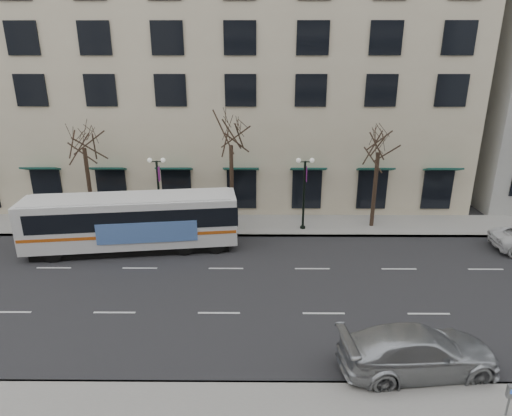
{
  "coord_description": "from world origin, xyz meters",
  "views": [
    {
      "loc": [
        1.9,
        -19.89,
        11.44
      ],
      "look_at": [
        1.75,
        1.48,
        4.0
      ],
      "focal_mm": 30.0,
      "sensor_mm": 36.0,
      "label": 1
    }
  ],
  "objects_px": {
    "tree_far_mid": "(231,131)",
    "pay_station": "(511,394)",
    "lamp_post_right": "(304,190)",
    "city_bus": "(133,221)",
    "silver_car": "(418,351)",
    "tree_far_left": "(82,134)",
    "tree_far_right": "(380,138)",
    "lamp_post_left": "(159,190)"
  },
  "relations": [
    {
      "from": "tree_far_mid",
      "to": "pay_station",
      "type": "bearing_deg",
      "value": -59.57
    },
    {
      "from": "city_bus",
      "to": "pay_station",
      "type": "distance_m",
      "value": 21.06
    },
    {
      "from": "tree_far_mid",
      "to": "city_bus",
      "type": "xyz_separation_m",
      "value": [
        -5.93,
        -3.86,
        -4.98
      ]
    },
    {
      "from": "lamp_post_right",
      "to": "city_bus",
      "type": "bearing_deg",
      "value": -163.39
    },
    {
      "from": "pay_station",
      "to": "tree_far_mid",
      "type": "bearing_deg",
      "value": 130.39
    },
    {
      "from": "tree_far_right",
      "to": "silver_car",
      "type": "xyz_separation_m",
      "value": [
        -1.98,
        -15.0,
        -5.54
      ]
    },
    {
      "from": "lamp_post_right",
      "to": "pay_station",
      "type": "relative_size",
      "value": 4.27
    },
    {
      "from": "city_bus",
      "to": "tree_far_right",
      "type": "bearing_deg",
      "value": 6.09
    },
    {
      "from": "tree_far_mid",
      "to": "silver_car",
      "type": "height_order",
      "value": "tree_far_mid"
    },
    {
      "from": "lamp_post_left",
      "to": "silver_car",
      "type": "xyz_separation_m",
      "value": [
        13.01,
        -14.4,
        -2.06
      ]
    },
    {
      "from": "tree_far_mid",
      "to": "lamp_post_right",
      "type": "distance_m",
      "value": 6.41
    },
    {
      "from": "tree_far_left",
      "to": "silver_car",
      "type": "distance_m",
      "value": 24.16
    },
    {
      "from": "tree_far_left",
      "to": "pay_station",
      "type": "distance_m",
      "value": 27.24
    },
    {
      "from": "lamp_post_left",
      "to": "pay_station",
      "type": "height_order",
      "value": "lamp_post_left"
    },
    {
      "from": "lamp_post_left",
      "to": "tree_far_mid",
      "type": "bearing_deg",
      "value": 6.85
    },
    {
      "from": "tree_far_right",
      "to": "lamp_post_left",
      "type": "bearing_deg",
      "value": -177.71
    },
    {
      "from": "tree_far_left",
      "to": "silver_car",
      "type": "xyz_separation_m",
      "value": [
        18.02,
        -15.0,
        -5.81
      ]
    },
    {
      "from": "tree_far_mid",
      "to": "lamp_post_left",
      "type": "bearing_deg",
      "value": -173.15
    },
    {
      "from": "lamp_post_left",
      "to": "pay_station",
      "type": "bearing_deg",
      "value": -47.82
    },
    {
      "from": "tree_far_right",
      "to": "silver_car",
      "type": "bearing_deg",
      "value": -97.52
    },
    {
      "from": "lamp_post_right",
      "to": "silver_car",
      "type": "distance_m",
      "value": 14.85
    },
    {
      "from": "tree_far_mid",
      "to": "silver_car",
      "type": "relative_size",
      "value": 1.4
    },
    {
      "from": "tree_far_mid",
      "to": "silver_car",
      "type": "xyz_separation_m",
      "value": [
        8.02,
        -15.0,
        -6.02
      ]
    },
    {
      "from": "tree_far_right",
      "to": "pay_station",
      "type": "relative_size",
      "value": 6.6
    },
    {
      "from": "tree_far_left",
      "to": "tree_far_right",
      "type": "relative_size",
      "value": 1.03
    },
    {
      "from": "tree_far_mid",
      "to": "pay_station",
      "type": "xyz_separation_m",
      "value": [
        10.2,
        -17.37,
        -5.87
      ]
    },
    {
      "from": "tree_far_left",
      "to": "pay_station",
      "type": "height_order",
      "value": "tree_far_left"
    },
    {
      "from": "tree_far_mid",
      "to": "lamp_post_left",
      "type": "xyz_separation_m",
      "value": [
        -4.99,
        -0.6,
        -3.96
      ]
    },
    {
      "from": "silver_car",
      "to": "tree_far_right",
      "type": "bearing_deg",
      "value": -13.9
    },
    {
      "from": "tree_far_left",
      "to": "silver_car",
      "type": "height_order",
      "value": "tree_far_left"
    },
    {
      "from": "lamp_post_left",
      "to": "pay_station",
      "type": "relative_size",
      "value": 4.27
    },
    {
      "from": "tree_far_left",
      "to": "tree_far_right",
      "type": "height_order",
      "value": "tree_far_left"
    },
    {
      "from": "tree_far_mid",
      "to": "city_bus",
      "type": "bearing_deg",
      "value": -146.91
    },
    {
      "from": "tree_far_right",
      "to": "lamp_post_right",
      "type": "xyz_separation_m",
      "value": [
        -4.99,
        -0.6,
        -3.48
      ]
    },
    {
      "from": "tree_far_right",
      "to": "pay_station",
      "type": "distance_m",
      "value": 18.19
    },
    {
      "from": "tree_far_left",
      "to": "silver_car",
      "type": "relative_size",
      "value": 1.37
    },
    {
      "from": "lamp_post_right",
      "to": "city_bus",
      "type": "distance_m",
      "value": 11.46
    },
    {
      "from": "tree_far_right",
      "to": "lamp_post_right",
      "type": "height_order",
      "value": "tree_far_right"
    },
    {
      "from": "tree_far_right",
      "to": "city_bus",
      "type": "height_order",
      "value": "tree_far_right"
    },
    {
      "from": "city_bus",
      "to": "silver_car",
      "type": "relative_size",
      "value": 2.17
    },
    {
      "from": "tree_far_left",
      "to": "tree_far_mid",
      "type": "xyz_separation_m",
      "value": [
        10.0,
        0.0,
        0.21
      ]
    },
    {
      "from": "tree_far_left",
      "to": "city_bus",
      "type": "xyz_separation_m",
      "value": [
        4.07,
        -3.86,
        -4.77
      ]
    }
  ]
}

